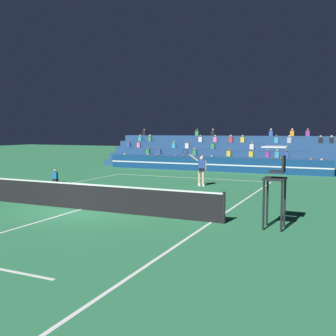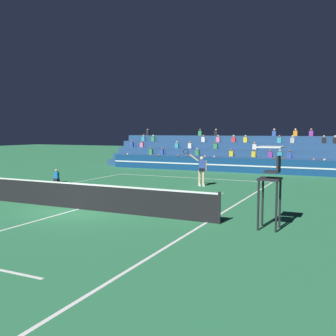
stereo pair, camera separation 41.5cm
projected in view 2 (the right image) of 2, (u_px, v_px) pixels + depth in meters
ground_plane at (79, 209)px, 15.92m from camera, size 120.00×120.00×0.00m
court_lines at (79, 209)px, 15.92m from camera, size 11.10×23.90×0.01m
tennis_net at (78, 196)px, 15.87m from camera, size 12.00×0.10×1.10m
sponsor_banner_wall at (213, 164)px, 30.82m from camera, size 18.00×0.26×1.10m
bleacher_stand at (227, 156)px, 34.19m from camera, size 20.94×4.75×3.38m
umpire_chair at (271, 176)px, 12.47m from camera, size 0.76×0.84×2.67m
ball_kid_courtside at (56, 177)px, 24.06m from camera, size 0.30×0.36×0.84m
tennis_player at (201, 169)px, 22.56m from camera, size 1.29×0.67×2.21m
tennis_ball at (171, 193)px, 19.80m from camera, size 0.07×0.07×0.07m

